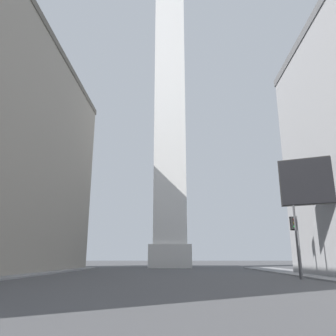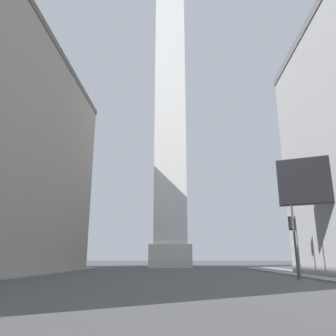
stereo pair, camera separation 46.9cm
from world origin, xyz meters
The scene contains 3 objects.
obelisk centered at (0.00, 60.46, 38.22)m, with size 7.54×7.54×78.53m.
traffic_light_mid_right centered at (12.51, 30.79, 3.71)m, with size 0.79×0.51×5.62m.
billboard_sign centered at (13.34, 27.07, 8.00)m, with size 5.64×2.33×10.35m.
Camera 2 is at (1.68, -1.00, 1.75)m, focal length 35.00 mm.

